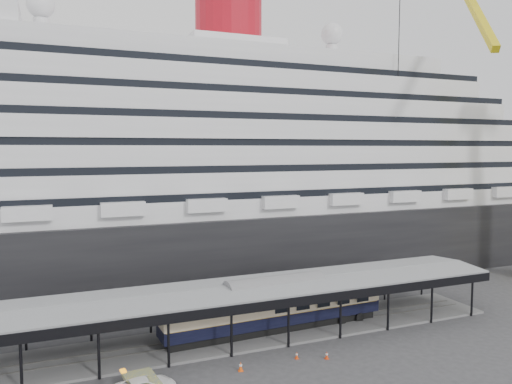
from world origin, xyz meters
TOP-DOWN VIEW (x-y plane):
  - ground at (0.00, 0.00)m, footprint 200.00×200.00m
  - cruise_ship at (0.05, 32.00)m, footprint 130.00×30.00m
  - platform_canopy at (0.00, 5.00)m, footprint 56.00×9.18m
  - pullman_carriage at (3.39, 5.00)m, footprint 24.24×4.06m
  - traffic_cone_left at (-3.17, -2.18)m, footprint 0.49×0.49m
  - traffic_cone_mid at (4.88, -2.85)m, footprint 0.38×0.38m
  - traffic_cone_right at (2.39, -1.79)m, footprint 0.34×0.34m

SIDE VIEW (x-z plane):
  - ground at x=0.00m, z-range 0.00..0.00m
  - traffic_cone_right at x=2.39m, z-range 0.00..0.65m
  - traffic_cone_mid at x=4.88m, z-range 0.00..0.70m
  - traffic_cone_left at x=-3.17m, z-range 0.00..0.82m
  - platform_canopy at x=0.00m, z-range -0.29..5.01m
  - pullman_carriage at x=3.39m, z-range -8.99..14.71m
  - cruise_ship at x=0.05m, z-range -3.60..40.30m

